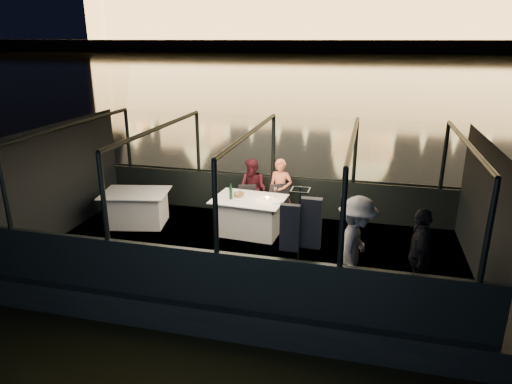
% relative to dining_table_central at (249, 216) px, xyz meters
% --- Properties ---
extents(river_water, '(500.00, 500.00, 0.00)m').
position_rel_dining_table_central_xyz_m(river_water, '(0.24, 79.22, -0.89)').
color(river_water, black).
rests_on(river_water, ground).
extents(boat_hull, '(8.60, 4.40, 1.00)m').
position_rel_dining_table_central_xyz_m(boat_hull, '(0.24, -0.78, -0.89)').
color(boat_hull, black).
rests_on(boat_hull, river_water).
extents(boat_deck, '(8.00, 4.00, 0.04)m').
position_rel_dining_table_central_xyz_m(boat_deck, '(0.24, -0.78, -0.41)').
color(boat_deck, black).
rests_on(boat_deck, boat_hull).
extents(gunwale_port, '(8.00, 0.08, 0.90)m').
position_rel_dining_table_central_xyz_m(gunwale_port, '(0.24, 1.22, 0.06)').
color(gunwale_port, black).
rests_on(gunwale_port, boat_deck).
extents(gunwale_starboard, '(8.00, 0.08, 0.90)m').
position_rel_dining_table_central_xyz_m(gunwale_starboard, '(0.24, -2.78, 0.06)').
color(gunwale_starboard, black).
rests_on(gunwale_starboard, boat_deck).
extents(cabin_glass_port, '(8.00, 0.02, 1.40)m').
position_rel_dining_table_central_xyz_m(cabin_glass_port, '(0.24, 1.22, 1.21)').
color(cabin_glass_port, '#99B2B2').
rests_on(cabin_glass_port, gunwale_port).
extents(cabin_glass_starboard, '(8.00, 0.02, 1.40)m').
position_rel_dining_table_central_xyz_m(cabin_glass_starboard, '(0.24, -2.78, 1.21)').
color(cabin_glass_starboard, '#99B2B2').
rests_on(cabin_glass_starboard, gunwale_starboard).
extents(cabin_roof_glass, '(8.00, 4.00, 0.02)m').
position_rel_dining_table_central_xyz_m(cabin_roof_glass, '(0.24, -0.78, 1.91)').
color(cabin_roof_glass, '#99B2B2').
rests_on(cabin_roof_glass, boat_deck).
extents(end_wall_fore, '(0.02, 4.00, 2.30)m').
position_rel_dining_table_central_xyz_m(end_wall_fore, '(-3.76, -0.78, 0.76)').
color(end_wall_fore, black).
rests_on(end_wall_fore, boat_deck).
extents(end_wall_aft, '(0.02, 4.00, 2.30)m').
position_rel_dining_table_central_xyz_m(end_wall_aft, '(4.24, -0.78, 0.76)').
color(end_wall_aft, black).
rests_on(end_wall_aft, boat_deck).
extents(canopy_ribs, '(8.00, 4.00, 2.30)m').
position_rel_dining_table_central_xyz_m(canopy_ribs, '(0.24, -0.78, 0.76)').
color(canopy_ribs, black).
rests_on(canopy_ribs, boat_deck).
extents(embankment, '(400.00, 140.00, 6.00)m').
position_rel_dining_table_central_xyz_m(embankment, '(0.24, 209.22, 0.11)').
color(embankment, '#423D33').
rests_on(embankment, ground).
extents(dining_table_central, '(1.53, 1.16, 0.77)m').
position_rel_dining_table_central_xyz_m(dining_table_central, '(0.00, 0.00, 0.00)').
color(dining_table_central, silver).
rests_on(dining_table_central, boat_deck).
extents(dining_table_aft, '(1.58, 1.28, 0.74)m').
position_rel_dining_table_central_xyz_m(dining_table_aft, '(-2.52, -0.13, 0.00)').
color(dining_table_aft, white).
rests_on(dining_table_aft, boat_deck).
extents(chair_port_left, '(0.48, 0.48, 0.83)m').
position_rel_dining_table_central_xyz_m(chair_port_left, '(-0.21, 0.49, 0.06)').
color(chair_port_left, black).
rests_on(chair_port_left, boat_deck).
extents(chair_port_right, '(0.56, 0.56, 0.91)m').
position_rel_dining_table_central_xyz_m(chair_port_right, '(0.51, 0.45, 0.06)').
color(chair_port_right, black).
rests_on(chair_port_right, boat_deck).
extents(coat_stand, '(0.58, 0.50, 1.87)m').
position_rel_dining_table_central_xyz_m(coat_stand, '(1.40, -2.35, 0.51)').
color(coat_stand, black).
rests_on(coat_stand, boat_deck).
extents(person_woman_coral, '(0.53, 0.37, 1.44)m').
position_rel_dining_table_central_xyz_m(person_woman_coral, '(0.51, 0.76, 0.36)').
color(person_woman_coral, '#EC7856').
rests_on(person_woman_coral, boat_deck).
extents(person_man_maroon, '(0.78, 0.69, 1.38)m').
position_rel_dining_table_central_xyz_m(person_man_maroon, '(-0.13, 0.84, 0.36)').
color(person_man_maroon, '#44131C').
rests_on(person_man_maroon, boat_deck).
extents(passenger_stripe, '(0.72, 1.14, 1.66)m').
position_rel_dining_table_central_xyz_m(passenger_stripe, '(2.24, -1.98, 0.47)').
color(passenger_stripe, white).
rests_on(passenger_stripe, boat_deck).
extents(passenger_dark, '(0.45, 0.93, 1.53)m').
position_rel_dining_table_central_xyz_m(passenger_dark, '(3.18, -1.88, 0.47)').
color(passenger_dark, black).
rests_on(passenger_dark, boat_deck).
extents(wine_bottle, '(0.09, 0.09, 0.33)m').
position_rel_dining_table_central_xyz_m(wine_bottle, '(-0.35, -0.12, 0.53)').
color(wine_bottle, '#13341B').
rests_on(wine_bottle, dining_table_central).
extents(bread_basket, '(0.28, 0.28, 0.08)m').
position_rel_dining_table_central_xyz_m(bread_basket, '(-0.24, 0.09, 0.42)').
color(bread_basket, brown).
rests_on(bread_basket, dining_table_central).
extents(amber_candle, '(0.05, 0.05, 0.07)m').
position_rel_dining_table_central_xyz_m(amber_candle, '(0.38, 0.01, 0.42)').
color(amber_candle, '#FF9F3F').
rests_on(amber_candle, dining_table_central).
extents(plate_near, '(0.26, 0.26, 0.01)m').
position_rel_dining_table_central_xyz_m(plate_near, '(0.60, -0.09, 0.39)').
color(plate_near, white).
rests_on(plate_near, dining_table_central).
extents(plate_far, '(0.29, 0.29, 0.01)m').
position_rel_dining_table_central_xyz_m(plate_far, '(-0.18, 0.14, 0.39)').
color(plate_far, white).
rests_on(plate_far, dining_table_central).
extents(wine_glass_white, '(0.07, 0.07, 0.18)m').
position_rel_dining_table_central_xyz_m(wine_glass_white, '(-0.20, -0.20, 0.48)').
color(wine_glass_white, white).
rests_on(wine_glass_white, dining_table_central).
extents(wine_glass_red, '(0.08, 0.08, 0.20)m').
position_rel_dining_table_central_xyz_m(wine_glass_red, '(0.51, 0.21, 0.48)').
color(wine_glass_red, silver).
rests_on(wine_glass_red, dining_table_central).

